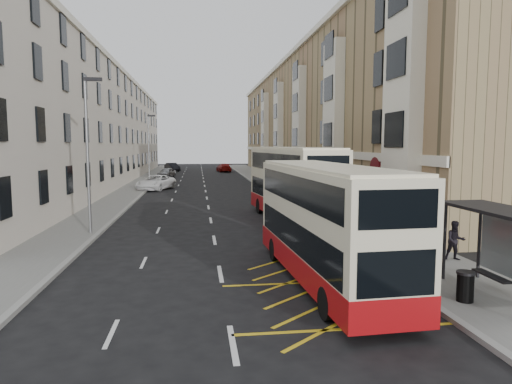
{
  "coord_description": "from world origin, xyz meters",
  "views": [
    {
      "loc": [
        -0.78,
        -12.45,
        4.76
      ],
      "look_at": [
        1.99,
        9.14,
        2.48
      ],
      "focal_mm": 32.0,
      "sensor_mm": 36.0,
      "label": 1
    }
  ],
  "objects": [
    {
      "name": "pedestrian_near",
      "position": [
        6.35,
        0.73,
        0.91
      ],
      "size": [
        0.64,
        0.52,
        1.52
      ],
      "primitive_type": "imported",
      "rotation": [
        0.0,
        0.0,
        3.47
      ],
      "color": "black",
      "rests_on": "pavement_right"
    },
    {
      "name": "double_decker_front",
      "position": [
        3.52,
        2.48,
        2.07
      ],
      "size": [
        2.87,
        10.29,
        4.06
      ],
      "rotation": [
        0.0,
        0.0,
        0.05
      ],
      "color": "beige",
      "rests_on": "ground"
    },
    {
      "name": "terrace_left",
      "position": [
        -13.43,
        45.5,
        6.52
      ],
      "size": [
        9.18,
        79.0,
        13.25
      ],
      "color": "beige",
      "rests_on": "ground"
    },
    {
      "name": "car_red",
      "position": [
        3.74,
        66.46,
        0.73
      ],
      "size": [
        2.61,
        5.25,
        1.46
      ],
      "primitive_type": "imported",
      "rotation": [
        0.0,
        0.0,
        3.26
      ],
      "color": "maroon",
      "rests_on": "ground"
    },
    {
      "name": "street_lamp_near",
      "position": [
        -6.35,
        12.0,
        4.64
      ],
      "size": [
        0.93,
        0.18,
        8.0
      ],
      "color": "slate",
      "rests_on": "pavement_left"
    },
    {
      "name": "street_lamp_far",
      "position": [
        -6.35,
        42.0,
        4.64
      ],
      "size": [
        0.93,
        0.18,
        8.0
      ],
      "color": "slate",
      "rests_on": "pavement_left"
    },
    {
      "name": "kerb_right",
      "position": [
        6.0,
        30.0,
        0.07
      ],
      "size": [
        0.25,
        120.0,
        0.15
      ],
      "primitive_type": "cube",
      "color": "gray",
      "rests_on": "ground"
    },
    {
      "name": "pavement_right",
      "position": [
        8.0,
        30.0,
        0.07
      ],
      "size": [
        4.0,
        120.0,
        0.15
      ],
      "primitive_type": "cube",
      "color": "#63635E",
      "rests_on": "ground"
    },
    {
      "name": "car_silver",
      "position": [
        -5.2,
        54.05,
        0.71
      ],
      "size": [
        2.85,
        4.48,
        1.42
      ],
      "primitive_type": "imported",
      "rotation": [
        0.0,
        0.0,
        -0.31
      ],
      "color": "#95989C",
      "rests_on": "ground"
    },
    {
      "name": "pavement_left",
      "position": [
        -7.5,
        30.0,
        0.07
      ],
      "size": [
        3.0,
        120.0,
        0.15
      ],
      "primitive_type": "cube",
      "color": "#63635E",
      "rests_on": "ground"
    },
    {
      "name": "pedestrian_mid",
      "position": [
        9.38,
        4.24,
        0.94
      ],
      "size": [
        0.87,
        0.73,
        1.58
      ],
      "primitive_type": "imported",
      "rotation": [
        0.0,
        0.0,
        -0.19
      ],
      "color": "black",
      "rests_on": "pavement_right"
    },
    {
      "name": "kerb_left",
      "position": [
        -6.0,
        30.0,
        0.07
      ],
      "size": [
        0.25,
        120.0,
        0.15
      ],
      "primitive_type": "cube",
      "color": "gray",
      "rests_on": "ground"
    },
    {
      "name": "road_markings",
      "position": [
        0.0,
        45.0,
        0.01
      ],
      "size": [
        10.0,
        110.0,
        0.01
      ],
      "primitive_type": null,
      "color": "silver",
      "rests_on": "ground"
    },
    {
      "name": "terrace_right",
      "position": [
        14.88,
        45.38,
        7.52
      ],
      "size": [
        10.75,
        79.0,
        15.25
      ],
      "color": "#948056",
      "rests_on": "ground"
    },
    {
      "name": "litter_bin",
      "position": [
        7.0,
        -0.3,
        0.61
      ],
      "size": [
        0.54,
        0.54,
        0.9
      ],
      "color": "black",
      "rests_on": "pavement_right"
    },
    {
      "name": "double_decker_rear",
      "position": [
        5.0,
        14.99,
        2.33
      ],
      "size": [
        3.82,
        11.69,
        4.58
      ],
      "rotation": [
        0.0,
        0.0,
        0.1
      ],
      "color": "beige",
      "rests_on": "ground"
    },
    {
      "name": "white_van",
      "position": [
        -5.15,
        36.09,
        0.77
      ],
      "size": [
        4.26,
        6.08,
        1.54
      ],
      "primitive_type": "imported",
      "rotation": [
        0.0,
        0.0,
        -0.34
      ],
      "color": "white",
      "rests_on": "ground"
    },
    {
      "name": "guard_railing",
      "position": [
        6.25,
        5.75,
        0.86
      ],
      "size": [
        0.06,
        6.56,
        1.01
      ],
      "color": "#B4202D",
      "rests_on": "pavement_right"
    },
    {
      "name": "pedestrian_far",
      "position": [
        7.91,
        5.93,
        0.97
      ],
      "size": [
        0.99,
        0.93,
        1.64
      ],
      "primitive_type": "imported",
      "rotation": [
        0.0,
        0.0,
        2.42
      ],
      "color": "black",
      "rests_on": "pavement_right"
    },
    {
      "name": "ground",
      "position": [
        0.0,
        0.0,
        0.0
      ],
      "size": [
        200.0,
        200.0,
        0.0
      ],
      "primitive_type": "plane",
      "color": "black",
      "rests_on": "ground"
    },
    {
      "name": "car_dark",
      "position": [
        -5.2,
        68.95,
        0.75
      ],
      "size": [
        3.08,
        4.81,
        1.5
      ],
      "primitive_type": "imported",
      "rotation": [
        0.0,
        0.0,
        0.36
      ],
      "color": "black",
      "rests_on": "ground"
    }
  ]
}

